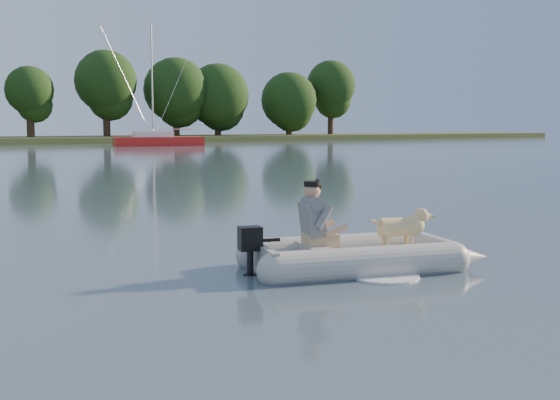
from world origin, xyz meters
TOP-DOWN VIEW (x-y plane):
  - water at (0.00, 0.00)m, footprint 160.00×160.00m
  - treeline at (8.93, 61.06)m, footprint 90.52×7.35m
  - dinghy at (0.88, 0.44)m, footprint 4.87×4.15m
  - man at (0.31, 0.64)m, footprint 0.74×0.68m
  - dog at (1.42, 0.33)m, footprint 0.84×0.49m
  - outboard_motor at (-0.49, 0.82)m, footprint 0.41×0.33m
  - sailboat at (18.73, 48.57)m, footprint 7.67×3.86m

SIDE VIEW (x-z plane):
  - water at x=0.00m, z-range 0.00..0.00m
  - outboard_motor at x=-0.49m, z-range -0.07..0.60m
  - dog at x=1.42m, z-range 0.18..0.71m
  - sailboat at x=18.73m, z-range -4.62..5.50m
  - dinghy at x=0.88m, z-range -0.10..1.10m
  - man at x=0.31m, z-range 0.20..1.12m
  - treeline at x=8.93m, z-range 0.71..10.06m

